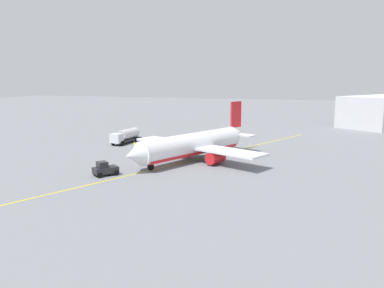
{
  "coord_description": "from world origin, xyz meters",
  "views": [
    {
      "loc": [
        63.27,
        20.17,
        14.65
      ],
      "look_at": [
        0.0,
        0.0,
        3.0
      ],
      "focal_mm": 35.5,
      "sensor_mm": 36.0,
      "label": 1
    }
  ],
  "objects_px": {
    "airplane": "(194,145)",
    "refueling_worker": "(135,146)",
    "fuel_tanker": "(126,136)",
    "pushback_tug": "(105,169)",
    "safety_cone_nose": "(107,168)"
  },
  "relations": [
    {
      "from": "refueling_worker",
      "to": "safety_cone_nose",
      "type": "xyz_separation_m",
      "value": [
        16.58,
        3.24,
        -0.45
      ]
    },
    {
      "from": "airplane",
      "to": "pushback_tug",
      "type": "distance_m",
      "value": 17.45
    },
    {
      "from": "airplane",
      "to": "refueling_worker",
      "type": "bearing_deg",
      "value": -110.49
    },
    {
      "from": "airplane",
      "to": "pushback_tug",
      "type": "relative_size",
      "value": 7.19
    },
    {
      "from": "pushback_tug",
      "to": "safety_cone_nose",
      "type": "xyz_separation_m",
      "value": [
        -3.27,
        -1.51,
        -0.63
      ]
    },
    {
      "from": "airplane",
      "to": "refueling_worker",
      "type": "xyz_separation_m",
      "value": [
        -5.35,
        -14.3,
        -1.97
      ]
    },
    {
      "from": "pushback_tug",
      "to": "safety_cone_nose",
      "type": "height_order",
      "value": "pushback_tug"
    },
    {
      "from": "airplane",
      "to": "refueling_worker",
      "type": "height_order",
      "value": "airplane"
    },
    {
      "from": "airplane",
      "to": "safety_cone_nose",
      "type": "bearing_deg",
      "value": -44.57
    },
    {
      "from": "airplane",
      "to": "fuel_tanker",
      "type": "height_order",
      "value": "airplane"
    },
    {
      "from": "pushback_tug",
      "to": "safety_cone_nose",
      "type": "relative_size",
      "value": 5.48
    },
    {
      "from": "airplane",
      "to": "fuel_tanker",
      "type": "bearing_deg",
      "value": -121.8
    },
    {
      "from": "safety_cone_nose",
      "to": "fuel_tanker",
      "type": "bearing_deg",
      "value": -159.28
    },
    {
      "from": "airplane",
      "to": "safety_cone_nose",
      "type": "distance_m",
      "value": 15.95
    },
    {
      "from": "refueling_worker",
      "to": "fuel_tanker",
      "type": "bearing_deg",
      "value": -141.09
    }
  ]
}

